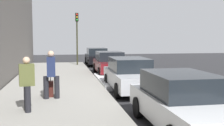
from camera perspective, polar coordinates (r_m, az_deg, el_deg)
name	(u,v)px	position (r m, az deg, el deg)	size (l,w,h in m)	color
ground_plane	(128,92)	(12.71, 3.34, -5.93)	(56.00, 56.00, 0.00)	#28282B
sidewalk	(54,93)	(12.36, -11.79, -6.00)	(28.00, 4.60, 0.15)	gray
lane_stripe_centre	(194,90)	(13.81, 16.42, -5.23)	(28.00, 0.14, 0.01)	gold
snow_bank_curb	(104,81)	(15.23, -1.66, -3.64)	(4.78, 0.56, 0.22)	white
parked_car_black	(97,57)	(24.81, -3.09, 1.31)	(4.42, 1.92, 1.51)	black
parked_car_maroon	(110,63)	(18.58, -0.46, -0.01)	(4.19, 1.90, 1.51)	black
parked_car_silver	(130,75)	(12.89, 3.65, -2.36)	(4.64, 1.93, 1.51)	black
parked_car_white	(183,102)	(7.73, 14.19, -7.68)	(4.50, 1.90, 1.51)	black
pedestrian_navy_coat	(51,73)	(10.79, -12.25, -2.04)	(0.50, 0.60, 1.81)	black
pedestrian_olive_coat	(27,82)	(9.19, -16.91, -3.76)	(0.56, 0.51, 1.71)	black
traffic_light_pole	(77,30)	(23.72, -7.13, 6.70)	(0.35, 0.26, 4.32)	#2D2D19
rolling_suitcase	(51,89)	(11.25, -12.36, -5.15)	(0.34, 0.22, 0.97)	#471E19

